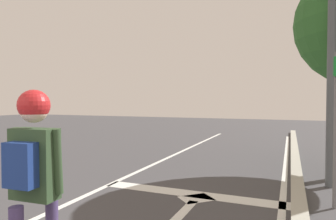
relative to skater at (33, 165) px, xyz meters
name	(u,v)px	position (x,y,z in m)	size (l,w,h in m)	color
lane_line_center	(122,179)	(-1.51, 3.86, -1.21)	(0.12, 20.00, 0.01)	silver
lane_line_curbside	(283,198)	(1.86, 3.86, -1.21)	(0.12, 20.00, 0.01)	silver
stop_bar	(191,194)	(0.25, 3.43, -1.21)	(3.53, 0.40, 0.01)	silver
lane_arrow_stem	(180,215)	(0.43, 2.37, -1.21)	(0.16, 1.40, 0.01)	silver
lane_arrow_head	(196,198)	(0.43, 3.22, -1.21)	(0.56, 0.44, 0.01)	silver
curb_strip	(298,196)	(2.11, 3.86, -1.15)	(0.24, 24.00, 0.14)	#A4A293
skater	(33,165)	(0.00, 0.00, 0.00)	(0.48, 0.64, 1.76)	#453864
traffic_signal_mast	(285,19)	(1.84, 4.93, 2.28)	(4.13, 0.34, 5.15)	#555B60
street_sign_post	(336,108)	(2.65, 3.61, 0.43)	(0.14, 0.44, 2.54)	slate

